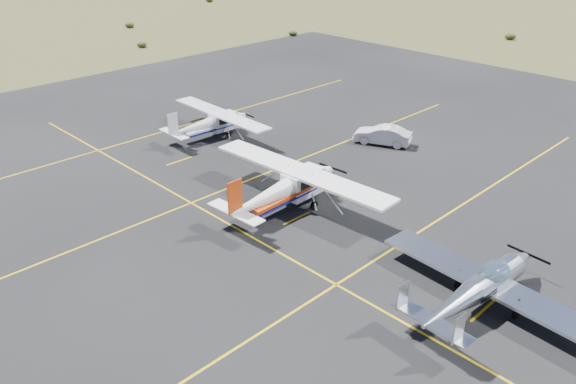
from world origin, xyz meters
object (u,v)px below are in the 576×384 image
aircraft_cessna (286,188)px  aircraft_plain (210,123)px  aircraft_low_wing (482,287)px  sedan (382,135)px

aircraft_cessna → aircraft_plain: aircraft_cessna is taller
aircraft_low_wing → aircraft_cessna: (0.28, 11.91, 0.28)m
aircraft_plain → sedan: bearing=-48.6°
aircraft_low_wing → aircraft_plain: aircraft_plain is taller
aircraft_cessna → aircraft_plain: 12.47m
aircraft_cessna → aircraft_low_wing: bearing=-94.1°
aircraft_low_wing → aircraft_plain: size_ratio=1.04×
aircraft_low_wing → sedan: (12.09, 14.14, -0.41)m
sedan → aircraft_plain: bearing=-75.0°
aircraft_low_wing → sedan: 18.61m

